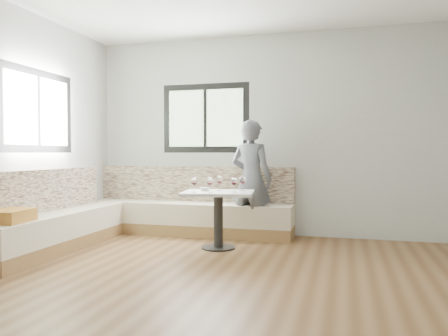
{
  "coord_description": "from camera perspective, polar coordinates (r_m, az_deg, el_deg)",
  "views": [
    {
      "loc": [
        1.05,
        -3.55,
        1.15
      ],
      "look_at": [
        -0.36,
        1.55,
        0.96
      ],
      "focal_mm": 35.0,
      "sensor_mm": 36.0,
      "label": 1
    }
  ],
  "objects": [
    {
      "name": "wine_glass_a",
      "position": [
        5.09,
        -3.93,
        -1.8
      ],
      "size": [
        0.08,
        0.08,
        0.18
      ],
      "color": "white",
      "rests_on": "table"
    },
    {
      "name": "wine_glass_b",
      "position": [
        5.04,
        -1.83,
        -1.84
      ],
      "size": [
        0.08,
        0.08,
        0.18
      ],
      "color": "white",
      "rests_on": "table"
    },
    {
      "name": "banquette",
      "position": [
        5.86,
        -11.58,
        -6.04
      ],
      "size": [
        2.9,
        2.8,
        0.95
      ],
      "color": "olive",
      "rests_on": "ground"
    },
    {
      "name": "wine_glass_e",
      "position": [
        5.29,
        2.43,
        -1.65
      ],
      "size": [
        0.08,
        0.08,
        0.18
      ],
      "color": "white",
      "rests_on": "table"
    },
    {
      "name": "table",
      "position": [
        5.24,
        -0.75,
        -4.95
      ],
      "size": [
        0.92,
        0.76,
        0.69
      ],
      "rotation": [
        0.0,
        0.0,
        0.15
      ],
      "color": "black",
      "rests_on": "ground"
    },
    {
      "name": "wine_glass_d",
      "position": [
        5.32,
        -0.61,
        -1.63
      ],
      "size": [
        0.08,
        0.08,
        0.18
      ],
      "color": "white",
      "rests_on": "table"
    },
    {
      "name": "room",
      "position": [
        3.81,
        -1.82,
        5.96
      ],
      "size": [
        5.01,
        5.01,
        2.81
      ],
      "color": "brown",
      "rests_on": "ground"
    },
    {
      "name": "person",
      "position": [
        5.83,
        3.6,
        -1.5
      ],
      "size": [
        0.66,
        0.52,
        1.59
      ],
      "primitive_type": "imported",
      "rotation": [
        0.0,
        0.0,
        2.87
      ],
      "color": "#4D4F55",
      "rests_on": "ground"
    },
    {
      "name": "wine_glass_c",
      "position": [
        5.09,
        1.35,
        -1.8
      ],
      "size": [
        0.08,
        0.08,
        0.18
      ],
      "color": "white",
      "rests_on": "table"
    },
    {
      "name": "olive_ramekin",
      "position": [
        5.32,
        -2.53,
        -2.76
      ],
      "size": [
        0.11,
        0.11,
        0.04
      ],
      "color": "white",
      "rests_on": "table"
    }
  ]
}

